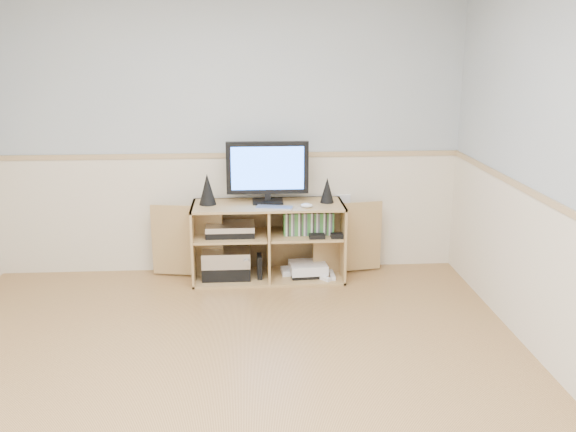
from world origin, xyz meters
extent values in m
cube|color=tan|center=(0.00, 0.00, -0.01)|extent=(4.00, 4.50, 0.02)
cube|color=#B3BCC2|center=(0.00, 2.26, 1.25)|extent=(4.00, 0.02, 2.50)
cube|color=beige|center=(0.00, 2.24, 0.50)|extent=(4.00, 0.01, 1.00)
cube|color=tan|center=(0.00, 2.23, 1.02)|extent=(4.00, 0.02, 0.04)
cube|color=tan|center=(0.33, 1.98, 0.01)|extent=(1.27, 0.48, 0.02)
cube|color=tan|center=(0.33, 1.98, 0.64)|extent=(1.27, 0.48, 0.02)
cube|color=tan|center=(-0.30, 1.98, 0.33)|extent=(0.02, 0.48, 0.65)
cube|color=tan|center=(0.95, 1.98, 0.33)|extent=(0.02, 0.48, 0.65)
cube|color=tan|center=(0.33, 2.21, 0.33)|extent=(1.27, 0.02, 0.65)
cube|color=tan|center=(0.33, 1.98, 0.33)|extent=(0.02, 0.46, 0.61)
cube|color=tan|center=(0.01, 1.98, 0.38)|extent=(0.60, 0.44, 0.02)
cube|color=tan|center=(0.65, 1.98, 0.38)|extent=(0.60, 0.44, 0.02)
cube|color=tan|center=(-0.36, 2.05, 0.33)|extent=(0.61, 0.12, 0.61)
cube|color=tan|center=(1.01, 2.05, 0.33)|extent=(0.61, 0.12, 0.61)
cube|color=black|center=(0.33, 2.03, 0.66)|extent=(0.25, 0.18, 0.02)
cube|color=black|center=(0.33, 2.03, 0.70)|extent=(0.05, 0.04, 0.06)
cube|color=black|center=(0.33, 2.03, 0.95)|extent=(0.68, 0.05, 0.44)
cube|color=#306EFF|center=(0.33, 2.00, 0.95)|extent=(0.60, 0.01, 0.36)
cone|color=black|center=(-0.17, 2.00, 0.78)|extent=(0.14, 0.14, 0.26)
cone|color=black|center=(0.83, 2.00, 0.76)|extent=(0.12, 0.12, 0.21)
cube|color=silver|center=(0.37, 1.84, 0.66)|extent=(0.31, 0.18, 0.01)
ellipsoid|color=white|center=(0.64, 1.84, 0.67)|extent=(0.11, 0.08, 0.04)
cube|color=black|center=(-0.03, 1.98, 0.07)|extent=(0.40, 0.30, 0.11)
cube|color=silver|center=(-0.03, 1.98, 0.20)|extent=(0.40, 0.30, 0.13)
cube|color=black|center=(0.01, 1.98, 0.42)|extent=(0.40, 0.28, 0.05)
cube|color=silver|center=(0.01, 1.98, 0.46)|extent=(0.40, 0.28, 0.05)
cube|color=black|center=(0.25, 1.93, 0.12)|extent=(0.04, 0.14, 0.20)
cube|color=white|center=(0.55, 2.01, 0.04)|extent=(0.22, 0.17, 0.05)
cube|color=black|center=(0.67, 1.96, 0.04)|extent=(0.32, 0.26, 0.03)
cube|color=white|center=(0.67, 1.96, 0.09)|extent=(0.33, 0.28, 0.08)
cube|color=white|center=(0.87, 1.88, 0.04)|extent=(0.04, 0.14, 0.03)
cube|color=white|center=(0.85, 2.04, 0.04)|extent=(0.09, 0.15, 0.03)
cube|color=#3F8C3F|center=(0.67, 1.96, 0.48)|extent=(0.42, 0.14, 0.19)
cube|color=white|center=(1.00, 2.23, 0.60)|extent=(0.12, 0.03, 0.12)
camera|label=1|loc=(0.14, -3.19, 1.97)|focal=40.00mm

